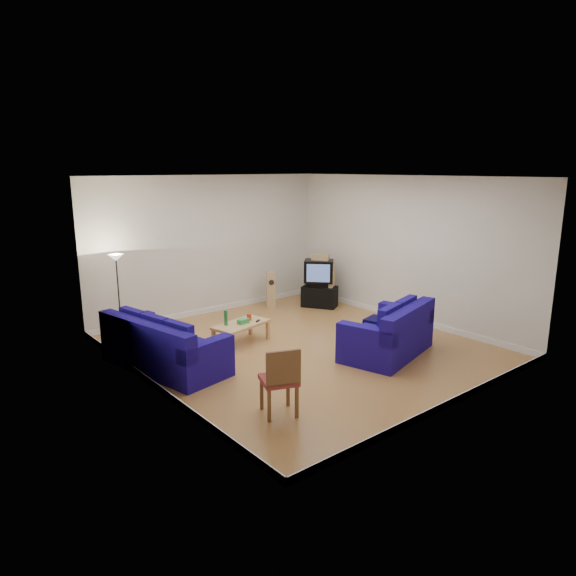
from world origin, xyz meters
TOP-DOWN VIEW (x-y plane):
  - room at (0.00, 0.00)m, footprint 6.01×6.51m
  - sofa_three_seat at (-2.51, 0.71)m, footprint 1.46×2.50m
  - sofa_loveseat at (1.02, -1.31)m, footprint 2.11×1.53m
  - coffee_table at (-0.75, 0.92)m, footprint 1.23×0.81m
  - bottle at (-1.05, 1.00)m, footprint 0.07×0.07m
  - tissue_box at (-0.73, 0.88)m, footprint 0.23×0.14m
  - red_canister at (-0.51, 0.99)m, footprint 0.12×0.12m
  - remote at (-0.43, 0.82)m, footprint 0.14×0.12m
  - tv_stand at (2.29, 1.98)m, footprint 0.83×0.95m
  - av_receiver at (2.33, 2.00)m, footprint 0.57×0.59m
  - television at (2.30, 2.03)m, footprint 0.85×0.86m
  - centre_speaker at (2.33, 2.01)m, footprint 0.36×0.44m
  - speaker_left at (1.33, 2.70)m, footprint 0.31×0.33m
  - speaker_right at (2.45, 1.83)m, footprint 0.41×0.39m
  - floor_lamp at (-2.45, 2.70)m, footprint 0.29×0.29m
  - dining_chair at (-2.02, -1.92)m, footprint 0.62×0.62m

SIDE VIEW (x-z plane):
  - tv_stand at x=2.29m, z-range 0.00..0.51m
  - sofa_three_seat at x=-2.51m, z-range -0.12..0.79m
  - coffee_table at x=-0.75m, z-range 0.15..0.57m
  - sofa_loveseat at x=1.02m, z-range -0.12..0.84m
  - remote at x=-0.43m, z-range 0.41..0.43m
  - speaker_left at x=1.33m, z-range 0.00..0.89m
  - tissue_box at x=-0.73m, z-range 0.41..0.50m
  - red_canister at x=-0.51m, z-range 0.41..0.54m
  - speaker_right at x=2.45m, z-range 0.00..1.09m
  - bottle at x=-1.05m, z-range 0.41..0.71m
  - dining_chair at x=-2.02m, z-range 0.06..1.06m
  - av_receiver at x=2.33m, z-range 0.51..0.62m
  - television at x=2.30m, z-range 0.62..1.16m
  - centre_speaker at x=2.33m, z-range 1.16..1.30m
  - floor_lamp at x=-2.45m, z-range 0.56..2.28m
  - room at x=0.00m, z-range -0.06..3.15m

